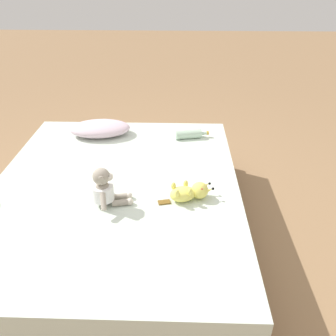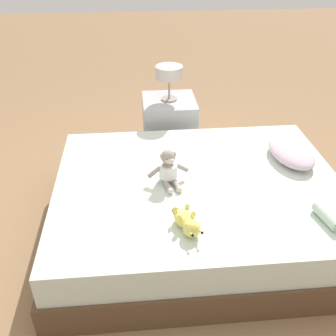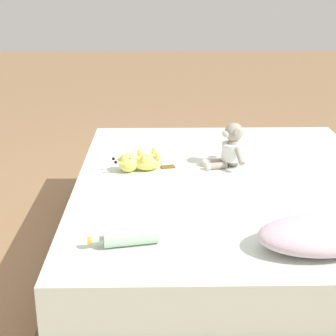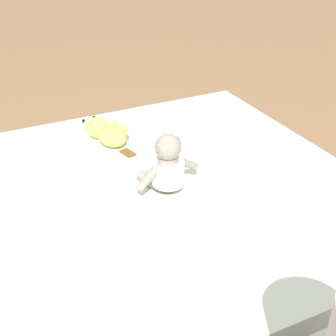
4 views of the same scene
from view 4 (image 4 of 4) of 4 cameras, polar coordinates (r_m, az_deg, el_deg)
The scene contains 4 objects.
ground_plane at distance 2.12m, azimuth -5.52°, elevation -13.32°, with size 16.00×16.00×0.00m, color #93704C.
bed at distance 1.99m, azimuth -5.81°, elevation -8.88°, with size 1.58×1.97×0.43m.
plush_monkey at distance 1.86m, azimuth -0.21°, elevation 0.03°, with size 0.24×0.29×0.24m.
plush_yellow_creature at distance 2.26m, azimuth -7.00°, elevation 4.01°, with size 0.33×0.16×0.10m.
Camera 4 is at (-1.47, 0.50, 1.44)m, focal length 54.17 mm.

